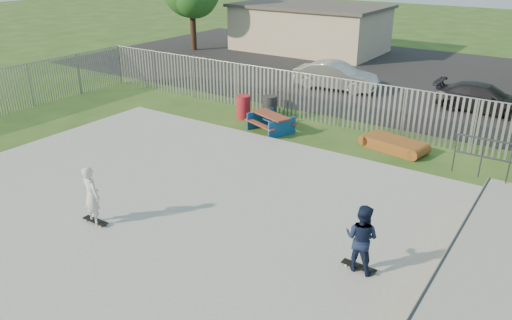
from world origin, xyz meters
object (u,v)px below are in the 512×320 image
Objects in this scene: trash_bin_grey at (270,108)px; skater_navy at (362,238)px; car_dark at (483,98)px; car_silver at (336,76)px; skater_white at (92,196)px; trash_bin_red at (244,107)px; funbox at (394,145)px; picnic_table at (271,123)px.

skater_navy reaches higher than trash_bin_grey.
skater_navy reaches higher than car_dark.
car_silver is 1.01× the size of car_dark.
car_silver is 16.27m from skater_white.
trash_bin_red is at bearing -68.42° from skater_white.
skater_white reaches higher than funbox.
picnic_table is 1.57m from trash_bin_grey.
funbox is at bearing -105.74° from skater_white.
trash_bin_grey is 6.05m from car_silver.
funbox is at bearing 30.04° from picnic_table.
funbox is 0.52× the size of car_dark.
trash_bin_red is 6.66m from car_silver.
car_silver is (-5.47, 6.48, 0.52)m from funbox.
trash_bin_red is 10.73m from car_dark.
funbox is 2.11× the size of trash_bin_grey.
skater_white reaches higher than trash_bin_grey.
trash_bin_red is 0.97× the size of trash_bin_grey.
car_silver is 7.15m from car_dark.
picnic_table is 1.30× the size of skater_navy.
trash_bin_grey is at bearing -172.80° from funbox.
skater_navy reaches higher than funbox.
car_silver is at bearing 79.66° from trash_bin_red.
skater_navy is (7.46, -14.27, 0.23)m from car_silver.
trash_bin_grey is at bearing 144.29° from picnic_table.
funbox is 2.17× the size of trash_bin_red.
trash_bin_red is 9.93m from skater_white.
trash_bin_red is 0.63× the size of skater_navy.
car_dark is at bearing 87.56° from funbox.
trash_bin_grey is 11.24m from skater_navy.
picnic_table is 9.92m from car_dark.
picnic_table is at bearing -55.60° from trash_bin_grey.
skater_white is at bearing 159.40° from car_dark.
picnic_table is 0.96× the size of funbox.
skater_navy is at bearing -41.75° from trash_bin_red.
picnic_table is 2.02× the size of trash_bin_grey.
trash_bin_red reaches higher than funbox.
picnic_table is at bearing -79.33° from skater_white.
car_dark is (6.44, 7.54, 0.27)m from picnic_table.
car_dark reaches higher than picnic_table.
trash_bin_red is 0.24× the size of car_dark.
skater_navy is at bearing -178.61° from car_dark.
skater_navy is (7.64, -8.23, 0.43)m from trash_bin_grey.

